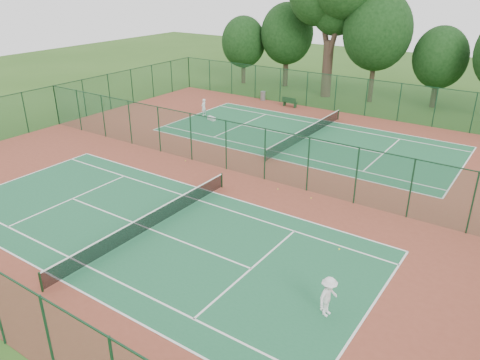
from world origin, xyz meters
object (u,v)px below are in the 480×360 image
player_near (328,297)px  kit_bag (211,118)px  bench (290,102)px  player_far (204,107)px  trash_bin (263,96)px

player_near → kit_bag: player_near is taller
bench → kit_bag: bench is taller
player_near → player_far: player_near is taller
bench → kit_bag: size_ratio=1.85×
player_far → kit_bag: 1.83m
player_near → trash_bin: (-20.09, 27.53, -0.40)m
player_far → bench: bearing=141.5°
bench → kit_bag: 8.93m
player_far → trash_bin: 8.26m
player_far → bench: 8.97m
player_near → bench: size_ratio=1.07×
bench → player_near: bearing=-54.5°
bench → player_far: bearing=-121.2°
trash_bin → kit_bag: bearing=-90.1°
kit_bag → bench: bearing=81.8°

